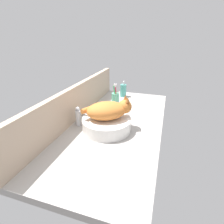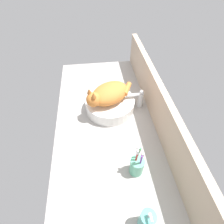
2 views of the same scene
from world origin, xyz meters
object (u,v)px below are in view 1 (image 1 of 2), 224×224
object	(u,v)px
cat	(109,110)
soap_dispenser	(123,90)
faucet	(80,116)
toothbrush_cup	(115,98)
sink_basin	(107,124)

from	to	relation	value
cat	soap_dispenser	bearing A→B (deg)	6.28
cat	soap_dispenser	distance (cm)	67.45
soap_dispenser	cat	bearing A→B (deg)	-173.72
faucet	toothbrush_cup	bearing A→B (deg)	-14.43
sink_basin	cat	bearing A→B (deg)	-55.74
toothbrush_cup	soap_dispenser	bearing A→B (deg)	-3.37
sink_basin	soap_dispenser	bearing A→B (deg)	5.26
sink_basin	toothbrush_cup	distance (cm)	45.34
toothbrush_cup	faucet	bearing A→B (deg)	165.57
cat	faucet	distance (cm)	21.24
faucet	soap_dispenser	size ratio (longest dim) A/B	0.89
cat	faucet	size ratio (longest dim) A/B	2.22
sink_basin	cat	size ratio (longest dim) A/B	1.04
sink_basin	soap_dispenser	xyz separation A→B (cm)	(67.38, 6.20, 2.09)
faucet	soap_dispenser	distance (cm)	68.72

